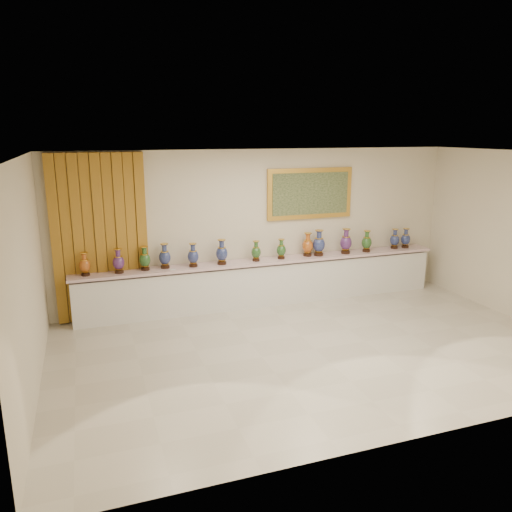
{
  "coord_description": "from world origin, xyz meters",
  "views": [
    {
      "loc": [
        -3.25,
        -6.53,
        3.3
      ],
      "look_at": [
        -0.4,
        1.7,
        1.14
      ],
      "focal_mm": 35.0,
      "sensor_mm": 36.0,
      "label": 1
    }
  ],
  "objects": [
    {
      "name": "vase_7",
      "position": [
        0.31,
        2.24,
        1.08
      ],
      "size": [
        0.2,
        0.2,
        0.39
      ],
      "rotation": [
        0.0,
        0.0,
        -0.08
      ],
      "color": "black",
      "rests_on": "counter"
    },
    {
      "name": "vase_4",
      "position": [
        -1.44,
        2.22,
        1.1
      ],
      "size": [
        0.27,
        0.27,
        0.44
      ],
      "rotation": [
        0.0,
        0.0,
        0.41
      ],
      "color": "black",
      "rests_on": "counter"
    },
    {
      "name": "ground",
      "position": [
        0.0,
        0.0,
        0.0
      ],
      "size": [
        8.0,
        8.0,
        0.0
      ],
      "primitive_type": "plane",
      "color": "beige",
      "rests_on": "ground"
    },
    {
      "name": "vase_1",
      "position": [
        -2.76,
        2.23,
        1.1
      ],
      "size": [
        0.26,
        0.26,
        0.44
      ],
      "rotation": [
        0.0,
        0.0,
        0.33
      ],
      "color": "black",
      "rests_on": "counter"
    },
    {
      "name": "vase_11",
      "position": [
        2.2,
        2.21,
        1.1
      ],
      "size": [
        0.25,
        0.25,
        0.44
      ],
      "rotation": [
        0.0,
        0.0,
        0.24
      ],
      "color": "black",
      "rests_on": "counter"
    },
    {
      "name": "vase_0",
      "position": [
        -3.32,
        2.24,
        1.08
      ],
      "size": [
        0.22,
        0.22,
        0.41
      ],
      "rotation": [
        0.0,
        0.0,
        -0.17
      ],
      "color": "black",
      "rests_on": "counter"
    },
    {
      "name": "vase_9",
      "position": [
        1.12,
        2.23,
        1.13
      ],
      "size": [
        0.29,
        0.29,
        0.52
      ],
      "rotation": [
        0.0,
        0.0,
        0.23
      ],
      "color": "black",
      "rests_on": "counter"
    },
    {
      "name": "vase_13",
      "position": [
        3.18,
        2.26,
        1.09
      ],
      "size": [
        0.23,
        0.23,
        0.42
      ],
      "rotation": [
        0.0,
        0.0,
        -0.21
      ],
      "color": "black",
      "rests_on": "counter"
    },
    {
      "name": "vase_10",
      "position": [
        1.72,
        2.22,
        1.13
      ],
      "size": [
        0.31,
        0.31,
        0.51
      ],
      "rotation": [
        0.0,
        0.0,
        0.42
      ],
      "color": "black",
      "rests_on": "counter"
    },
    {
      "name": "vase_2",
      "position": [
        -2.3,
        2.27,
        1.09
      ],
      "size": [
        0.22,
        0.22,
        0.43
      ],
      "rotation": [
        0.0,
        0.0,
        0.13
      ],
      "color": "black",
      "rests_on": "counter"
    },
    {
      "name": "vase_12",
      "position": [
        2.92,
        2.28,
        1.09
      ],
      "size": [
        0.26,
        0.26,
        0.42
      ],
      "rotation": [
        0.0,
        0.0,
        -0.42
      ],
      "color": "black",
      "rests_on": "counter"
    },
    {
      "name": "vase_8",
      "position": [
        0.89,
        2.28,
        1.11
      ],
      "size": [
        0.24,
        0.24,
        0.47
      ],
      "rotation": [
        0.0,
        0.0,
        -0.12
      ],
      "color": "black",
      "rests_on": "counter"
    },
    {
      "name": "room",
      "position": [
        -2.38,
        2.44,
        1.6
      ],
      "size": [
        8.0,
        8.0,
        8.0
      ],
      "color": "beige",
      "rests_on": "ground"
    },
    {
      "name": "vase_3",
      "position": [
        -1.94,
        2.29,
        1.11
      ],
      "size": [
        0.28,
        0.28,
        0.46
      ],
      "rotation": [
        0.0,
        0.0,
        -0.42
      ],
      "color": "black",
      "rests_on": "counter"
    },
    {
      "name": "counter",
      "position": [
        0.0,
        2.27,
        0.44
      ],
      "size": [
        7.28,
        0.48,
        0.9
      ],
      "color": "white",
      "rests_on": "ground"
    },
    {
      "name": "vase_5",
      "position": [
        -0.9,
        2.21,
        1.11
      ],
      "size": [
        0.24,
        0.24,
        0.47
      ],
      "rotation": [
        0.0,
        0.0,
        0.08
      ],
      "color": "black",
      "rests_on": "counter"
    },
    {
      "name": "vase_6",
      "position": [
        -0.21,
        2.23,
        1.08
      ],
      "size": [
        0.22,
        0.22,
        0.39
      ],
      "rotation": [
        0.0,
        0.0,
        0.22
      ],
      "color": "black",
      "rests_on": "counter"
    },
    {
      "name": "label_card",
      "position": [
        -1.84,
        2.13,
        0.9
      ],
      "size": [
        0.1,
        0.06,
        0.0
      ],
      "primitive_type": "cube",
      "color": "white",
      "rests_on": "counter"
    }
  ]
}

